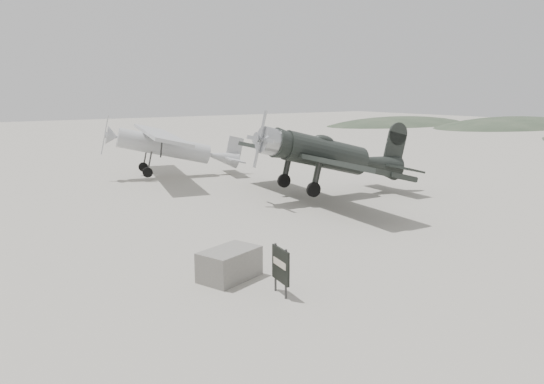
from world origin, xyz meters
The scene contains 7 objects.
ground centered at (0.00, 0.00, 0.00)m, with size 160.00×160.00×0.00m, color gray.
hill_east_north centered at (60.00, 28.00, 0.00)m, with size 36.00×18.00×6.00m, color #2E3B2B.
hill_northeast centered at (50.00, 40.00, 0.00)m, with size 32.00×16.00×5.20m, color #2E3B2B.
lowwing_monoplane centered at (5.33, 4.74, 2.01)m, with size 8.45×11.82×3.80m.
highwing_monoplane centered at (1.61, 14.68, 2.01)m, with size 8.10×11.29×3.20m.
equipment_block centered at (-4.29, -2.09, 0.41)m, with size 1.64×1.02×0.82m, color slate.
sign_board centered at (-3.83, -3.82, 0.75)m, with size 0.20×0.87×1.26m.
Camera 1 is at (-11.21, -13.97, 5.04)m, focal length 35.00 mm.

